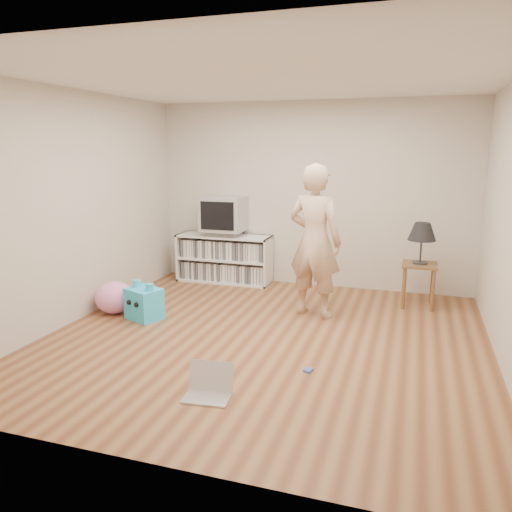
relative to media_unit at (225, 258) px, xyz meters
The scene contains 13 objects.
ground 2.41m from the media_unit, 58.66° to the right, with size 4.50×4.50×0.00m, color brown.
walls 2.57m from the media_unit, 58.66° to the right, with size 4.52×4.52×2.60m.
ceiling 3.28m from the media_unit, 58.66° to the right, with size 4.50×4.50×0.01m, color white.
media_unit is the anchor object (origin of this frame).
dvd_deck 0.39m from the media_unit, 90.00° to the right, with size 0.45×0.35×0.07m, color gray.
crt_tv 0.67m from the media_unit, 90.00° to the right, with size 0.60×0.53×0.50m.
side_table 2.78m from the media_unit, ahead, with size 0.42×0.42×0.55m.
table_lamp 2.84m from the media_unit, ahead, with size 0.34×0.34×0.52m.
person 2.01m from the media_unit, 35.75° to the right, with size 0.65×0.43×1.79m, color #D5B191.
laptop 3.55m from the media_unit, 70.69° to the right, with size 0.40×0.33×0.25m.
playing_cards 3.25m from the media_unit, 55.32° to the right, with size 0.07×0.09×0.02m, color #425AB1.
plush_blue 1.90m from the media_unit, 98.48° to the right, with size 0.47×0.43×0.45m.
plush_pink 1.94m from the media_unit, 112.19° to the right, with size 0.45×0.45×0.39m, color #FF85CA.
Camera 1 is at (1.43, -4.72, 1.96)m, focal length 35.00 mm.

